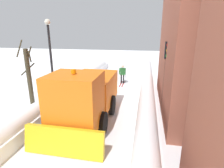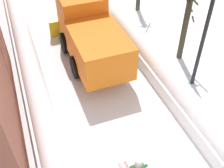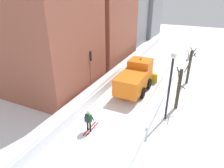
{
  "view_description": "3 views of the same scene",
  "coord_description": "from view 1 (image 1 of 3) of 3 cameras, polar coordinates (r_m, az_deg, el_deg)",
  "views": [
    {
      "loc": [
        -2.67,
        14.79,
        4.63
      ],
      "look_at": [
        -0.47,
        3.51,
        1.19
      ],
      "focal_mm": 28.4,
      "sensor_mm": 36.0,
      "label": 1
    },
    {
      "loc": [
        -2.87,
        -4.62,
        8.6
      ],
      "look_at": [
        -0.14,
        2.54,
        1.76
      ],
      "focal_mm": 44.32,
      "sensor_mm": 36.0,
      "label": 2
    },
    {
      "loc": [
        5.89,
        -10.65,
        9.41
      ],
      "look_at": [
        -1.04,
        4.01,
        1.62
      ],
      "focal_mm": 31.99,
      "sensor_mm": 36.0,
      "label": 3
    }
  ],
  "objects": [
    {
      "name": "bare_tree_near",
      "position": [
        12.42,
        -25.2,
        2.45
      ],
      "size": [
        0.99,
        1.16,
        4.13
      ],
      "color": "#3C3625",
      "rests_on": "ground"
    },
    {
      "name": "plow_truck",
      "position": [
        9.23,
        -8.37,
        -3.52
      ],
      "size": [
        3.2,
        5.98,
        3.12
      ],
      "color": "orange",
      "rests_on": "ground"
    },
    {
      "name": "skier",
      "position": [
        16.15,
        3.42,
        3.65
      ],
      "size": [
        0.62,
        1.8,
        1.81
      ],
      "color": "black",
      "rests_on": "ground"
    },
    {
      "name": "snowbank_left",
      "position": [
        6.25,
        10.75,
        -23.68
      ],
      "size": [
        1.1,
        36.0,
        1.29
      ],
      "color": "white",
      "rests_on": "ground"
    },
    {
      "name": "traffic_light_pole",
      "position": [
        10.2,
        17.03,
        6.11
      ],
      "size": [
        0.28,
        0.42,
        4.1
      ],
      "color": "black",
      "rests_on": "ground"
    },
    {
      "name": "ground_plane",
      "position": [
        7.18,
        -15.07,
        -24.22
      ],
      "size": [
        80.0,
        80.0,
        0.0
      ],
      "primitive_type": "plane",
      "color": "white"
    },
    {
      "name": "street_lamp",
      "position": [
        13.55,
        -19.3,
        10.63
      ],
      "size": [
        0.4,
        0.4,
        5.43
      ],
      "color": "black",
      "rests_on": "ground"
    }
  ]
}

